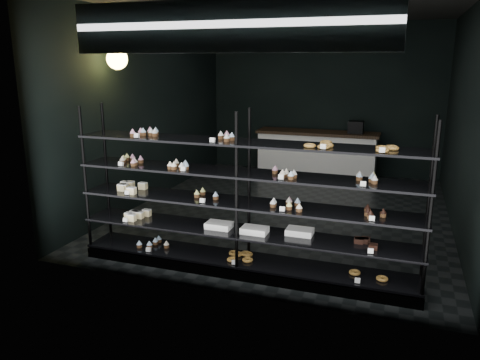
{
  "coord_description": "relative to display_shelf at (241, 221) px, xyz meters",
  "views": [
    {
      "loc": [
        1.7,
        -7.27,
        2.43
      ],
      "look_at": [
        -0.19,
        -1.9,
        0.97
      ],
      "focal_mm": 35.0,
      "sensor_mm": 36.0,
      "label": 1
    }
  ],
  "objects": [
    {
      "name": "room",
      "position": [
        -0.02,
        2.45,
        0.97
      ],
      "size": [
        5.01,
        6.01,
        3.2
      ],
      "color": "black",
      "rests_on": "ground"
    },
    {
      "name": "display_shelf",
      "position": [
        0.0,
        0.0,
        0.0
      ],
      "size": [
        4.0,
        0.5,
        1.91
      ],
      "color": "black",
      "rests_on": "room"
    },
    {
      "name": "signage",
      "position": [
        -0.02,
        -0.48,
        2.12
      ],
      "size": [
        3.3,
        0.05,
        0.5
      ],
      "color": "#0E0C3C",
      "rests_on": "room"
    },
    {
      "name": "pendant_lamp",
      "position": [
        -2.22,
        1.03,
        1.82
      ],
      "size": [
        0.29,
        0.29,
        0.88
      ],
      "color": "black",
      "rests_on": "room"
    },
    {
      "name": "service_counter",
      "position": [
        -0.01,
        4.95,
        -0.13
      ],
      "size": [
        2.54,
        0.65,
        1.23
      ],
      "color": "silver",
      "rests_on": "room"
    }
  ]
}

